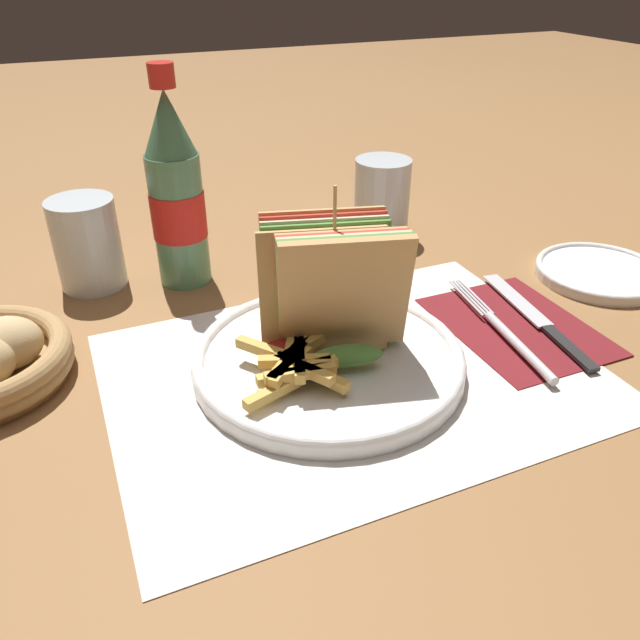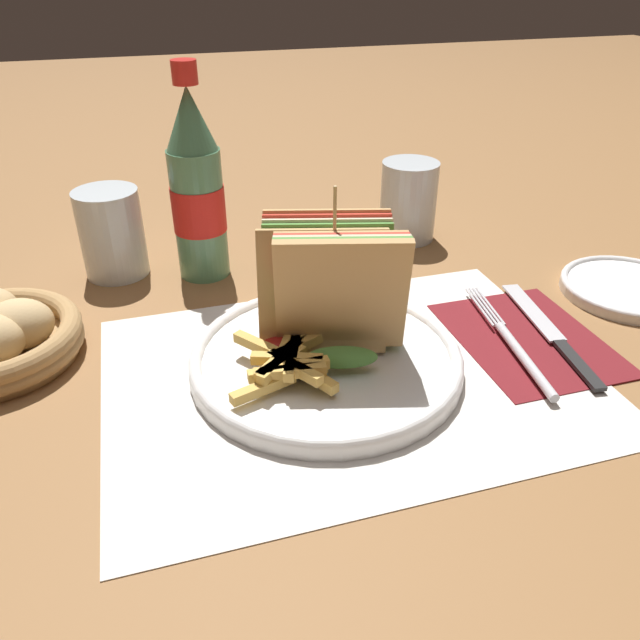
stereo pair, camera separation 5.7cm
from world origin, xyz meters
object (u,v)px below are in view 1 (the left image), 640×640
(plate_main, at_px, (329,358))
(fork, at_px, (508,335))
(glass_far, at_px, (89,249))
(club_sandwich, at_px, (334,288))
(knife, at_px, (537,319))
(glass_near, at_px, (381,203))
(coke_bottle_near, at_px, (176,196))
(side_saucer, at_px, (600,272))

(plate_main, height_order, fork, plate_main)
(plate_main, relative_size, glass_far, 2.45)
(club_sandwich, distance_m, fork, 0.19)
(knife, relative_size, glass_near, 1.91)
(club_sandwich, relative_size, fork, 0.77)
(fork, bearing_deg, plate_main, 178.32)
(plate_main, xyz_separation_m, club_sandwich, (0.01, 0.01, 0.06))
(club_sandwich, bearing_deg, coke_bottle_near, 113.30)
(plate_main, relative_size, side_saucer, 1.70)
(fork, bearing_deg, coke_bottle_near, 143.24)
(plate_main, height_order, side_saucer, plate_main)
(fork, xyz_separation_m, side_saucer, (0.19, 0.07, -0.00))
(club_sandwich, distance_m, glass_near, 0.30)
(plate_main, distance_m, club_sandwich, 0.07)
(club_sandwich, height_order, side_saucer, club_sandwich)
(fork, bearing_deg, club_sandwich, 173.15)
(fork, height_order, coke_bottle_near, coke_bottle_near)
(fork, distance_m, glass_near, 0.29)
(plate_main, bearing_deg, fork, -9.76)
(coke_bottle_near, distance_m, side_saucer, 0.49)
(knife, bearing_deg, coke_bottle_near, 150.12)
(glass_far, bearing_deg, glass_near, -0.12)
(glass_far, bearing_deg, plate_main, -55.00)
(fork, xyz_separation_m, glass_near, (0.01, 0.29, 0.04))
(glass_near, height_order, glass_far, same)
(glass_near, bearing_deg, plate_main, -126.57)
(plate_main, xyz_separation_m, coke_bottle_near, (-0.08, 0.23, 0.09))
(fork, relative_size, glass_near, 1.94)
(coke_bottle_near, distance_m, glass_near, 0.28)
(club_sandwich, height_order, coke_bottle_near, coke_bottle_near)
(club_sandwich, bearing_deg, glass_near, 53.55)
(knife, bearing_deg, glass_near, 106.24)
(coke_bottle_near, bearing_deg, knife, -37.96)
(coke_bottle_near, bearing_deg, glass_far, 163.41)
(glass_near, height_order, side_saucer, glass_near)
(side_saucer, bearing_deg, glass_near, 129.26)
(glass_near, bearing_deg, knife, -81.84)
(fork, bearing_deg, glass_near, 95.84)
(glass_near, bearing_deg, coke_bottle_near, -173.94)
(coke_bottle_near, xyz_separation_m, side_saucer, (0.45, -0.19, -0.09))
(club_sandwich, bearing_deg, knife, -7.35)
(club_sandwich, relative_size, glass_near, 1.49)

